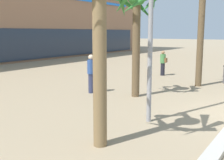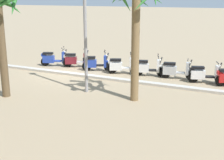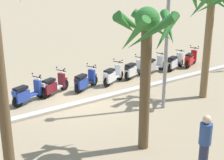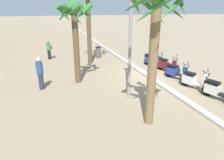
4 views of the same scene
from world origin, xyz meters
name	(u,v)px [view 3 (image 3 of 4)]	position (x,y,z in m)	size (l,w,h in m)	color
ground_plane	(80,101)	(0.00, 0.00, 0.00)	(200.00, 200.00, 0.00)	#9E896B
curb_strip	(83,102)	(0.00, 0.32, 0.06)	(60.00, 0.36, 0.12)	#BCB7AD
scooter_red_mid_front	(191,59)	(-8.18, -1.03, 0.45)	(1.65, 0.87, 1.17)	black
scooter_white_far_back	(175,62)	(-6.91, -1.09, 0.44)	(1.75, 0.80, 1.04)	black
scooter_silver_last_in_row	(153,65)	(-5.45, -1.30, 0.45)	(1.79, 0.64, 1.04)	black
scooter_white_mid_rear	(133,70)	(-3.97, -1.22, 0.45)	(1.69, 0.76, 1.17)	black
scooter_white_second_in_line	(112,76)	(-2.50, -1.07, 0.45)	(1.64, 0.85, 1.17)	black
scooter_blue_tail_end	(85,81)	(-0.92, -1.08, 0.45)	(1.65, 0.87, 1.17)	black
scooter_maroon_mid_centre	(53,86)	(0.56, -1.37, 0.45)	(1.66, 0.87, 1.17)	black
scooter_blue_lead_nearest	(27,94)	(1.94, -1.07, 0.45)	(1.76, 0.87, 1.17)	black
palm_tree_by_mall_entrance	(147,43)	(0.31, 4.58, 3.37)	(2.02, 2.03, 4.42)	brown
palm_tree_far_corner	(211,14)	(-4.81, 2.74, 3.70)	(2.19, 2.20, 4.83)	olive
pedestrian_by_palm_tree	(205,142)	(-0.15, 6.58, 0.91)	(0.34, 0.34, 1.71)	#2D3351
street_lamp	(168,8)	(-2.47, 2.61, 4.05)	(0.36, 0.36, 6.64)	#939399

